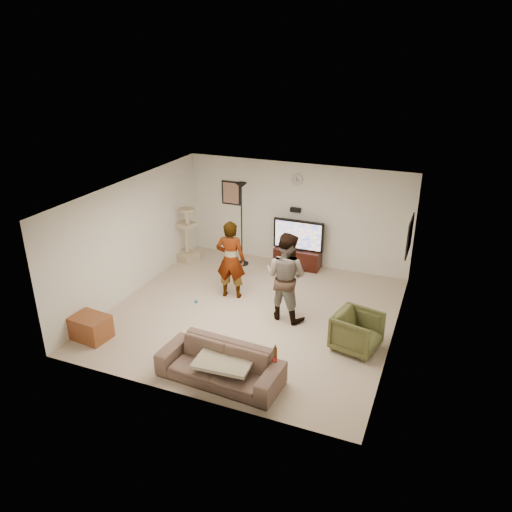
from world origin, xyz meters
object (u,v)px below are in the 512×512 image
at_px(person_right, 286,276).
at_px(cat_tree, 186,234).
at_px(floor_lamp, 242,225).
at_px(sofa, 220,364).
at_px(armchair, 357,332).
at_px(beer_bottle, 275,355).
at_px(tv, 298,235).
at_px(person_left, 231,260).
at_px(side_table, 91,327).
at_px(tv_stand, 298,258).

bearing_deg(person_right, cat_tree, -17.09).
distance_m(floor_lamp, sofa, 4.65).
bearing_deg(armchair, beer_bottle, 164.54).
xyz_separation_m(tv, sofa, (0.20, -4.69, -0.53)).
bearing_deg(cat_tree, person_right, -28.75).
xyz_separation_m(person_right, sofa, (-0.31, -2.29, -0.60)).
xyz_separation_m(person_left, side_table, (-1.70, -2.49, -0.63)).
distance_m(person_left, side_table, 3.07).
height_order(sofa, armchair, armchair).
relative_size(beer_bottle, side_table, 0.38).
bearing_deg(cat_tree, tv, 13.59).
bearing_deg(floor_lamp, person_right, -48.22).
bearing_deg(tv_stand, cat_tree, -166.41).
bearing_deg(tv_stand, side_table, -119.72).
bearing_deg(sofa, person_right, 85.74).
xyz_separation_m(floor_lamp, person_right, (1.82, -2.04, -0.13)).
distance_m(person_left, sofa, 2.95).
height_order(floor_lamp, armchair, floor_lamp).
relative_size(floor_lamp, cat_tree, 1.48).
height_order(armchair, side_table, armchair).
bearing_deg(tv, tv_stand, 0.00).
distance_m(tv, beer_bottle, 4.82).
relative_size(person_right, beer_bottle, 7.14).
height_order(floor_lamp, beer_bottle, floor_lamp).
xyz_separation_m(person_left, sofa, (1.05, -2.70, -0.55)).
relative_size(tv_stand, sofa, 0.55).
bearing_deg(floor_lamp, tv_stand, 15.12).
distance_m(beer_bottle, side_table, 3.72).
height_order(tv, armchair, tv).
bearing_deg(sofa, cat_tree, 128.85).
distance_m(person_left, person_right, 1.42).
xyz_separation_m(floor_lamp, side_table, (-1.23, -4.11, -0.81)).
bearing_deg(tv, beer_bottle, -76.46).
height_order(person_left, armchair, person_left).
bearing_deg(person_left, beer_bottle, 116.04).
bearing_deg(beer_bottle, armchair, 61.77).
height_order(sofa, side_table, sofa).
height_order(person_left, side_table, person_left).
height_order(tv, person_left, person_left).
bearing_deg(beer_bottle, tv, 103.54).
distance_m(person_left, beer_bottle, 3.36).
relative_size(person_right, sofa, 0.88).
distance_m(tv_stand, sofa, 4.69).
bearing_deg(sofa, side_table, 178.83).
height_order(person_right, side_table, person_right).
bearing_deg(person_right, sofa, 94.02).
relative_size(floor_lamp, armchair, 2.66).
bearing_deg(person_right, beer_bottle, 116.89).
xyz_separation_m(floor_lamp, sofa, (1.51, -4.33, -0.73)).
distance_m(sofa, armchair, 2.52).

